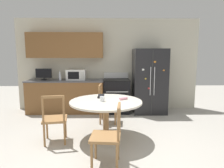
{
  "coord_description": "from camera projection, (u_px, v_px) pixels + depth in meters",
  "views": [
    {
      "loc": [
        -0.01,
        -3.18,
        1.59
      ],
      "look_at": [
        0.09,
        1.15,
        0.95
      ],
      "focal_mm": 32.0,
      "sensor_mm": 36.0,
      "label": 1
    }
  ],
  "objects": [
    {
      "name": "folded_napkin",
      "position": [
        123.0,
        98.0,
        3.79
      ],
      "size": [
        0.17,
        0.13,
        0.05
      ],
      "color": "pink",
      "rests_on": "dining_table"
    },
    {
      "name": "back_wall",
      "position": [
        97.0,
        60.0,
        5.72
      ],
      "size": [
        5.2,
        0.44,
        2.6
      ],
      "color": "beige",
      "rests_on": "ground_plane"
    },
    {
      "name": "dining_chair_left",
      "position": [
        55.0,
        119.0,
        3.59
      ],
      "size": [
        0.48,
        0.48,
        0.9
      ],
      "rotation": [
        0.0,
        0.0,
        6.44
      ],
      "color": "#9E7042",
      "rests_on": "ground_plane"
    },
    {
      "name": "countertop_tv",
      "position": [
        44.0,
        74.0,
        5.45
      ],
      "size": [
        0.43,
        0.16,
        0.31
      ],
      "color": "black",
      "rests_on": "kitchen_counter"
    },
    {
      "name": "dining_chair_near",
      "position": [
        108.0,
        137.0,
        2.83
      ],
      "size": [
        0.46,
        0.46,
        0.9
      ],
      "rotation": [
        0.0,
        0.0,
        1.47
      ],
      "color": "#9E7042",
      "rests_on": "ground_plane"
    },
    {
      "name": "ground_plane",
      "position": [
        108.0,
        149.0,
        3.37
      ],
      "size": [
        14.0,
        14.0,
        0.0
      ],
      "primitive_type": "plane",
      "color": "#B2ADA3"
    },
    {
      "name": "wallet",
      "position": [
        101.0,
        97.0,
        3.96
      ],
      "size": [
        0.14,
        0.14,
        0.07
      ],
      "color": "black",
      "rests_on": "dining_table"
    },
    {
      "name": "dining_chair_far",
      "position": [
        107.0,
        104.0,
        4.68
      ],
      "size": [
        0.46,
        0.46,
        0.9
      ],
      "rotation": [
        0.0,
        0.0,
        4.62
      ],
      "color": "#9E7042",
      "rests_on": "ground_plane"
    },
    {
      "name": "oven_range",
      "position": [
        116.0,
        95.0,
        5.55
      ],
      "size": [
        0.7,
        0.68,
        1.08
      ],
      "color": "black",
      "rests_on": "ground_plane"
    },
    {
      "name": "refrigerator",
      "position": [
        149.0,
        81.0,
        5.47
      ],
      "size": [
        0.88,
        0.75,
        1.74
      ],
      "color": "black",
      "rests_on": "ground_plane"
    },
    {
      "name": "counter_bottle",
      "position": [
        60.0,
        77.0,
        5.38
      ],
      "size": [
        0.07,
        0.07,
        0.26
      ],
      "color": "silver",
      "rests_on": "kitchen_counter"
    },
    {
      "name": "candle_glass",
      "position": [
        102.0,
        99.0,
        3.66
      ],
      "size": [
        0.09,
        0.09,
        0.09
      ],
      "color": "silver",
      "rests_on": "dining_table"
    },
    {
      "name": "microwave",
      "position": [
        76.0,
        75.0,
        5.5
      ],
      "size": [
        0.51,
        0.37,
        0.28
      ],
      "color": "white",
      "rests_on": "kitchen_counter"
    },
    {
      "name": "kitchen_counter",
      "position": [
        66.0,
        96.0,
        5.55
      ],
      "size": [
        2.09,
        0.64,
        0.9
      ],
      "color": "brown",
      "rests_on": "ground_plane"
    },
    {
      "name": "dining_table",
      "position": [
        106.0,
        107.0,
        3.73
      ],
      "size": [
        1.35,
        1.35,
        0.74
      ],
      "color": "beige",
      "rests_on": "ground_plane"
    }
  ]
}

